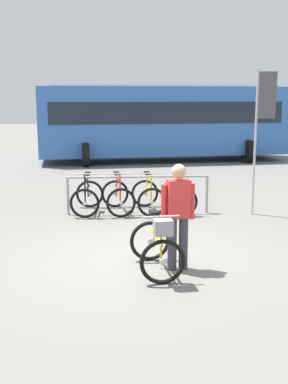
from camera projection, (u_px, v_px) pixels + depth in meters
The scene contains 10 objects.
ground_plane at pixel (141, 258), 7.94m from camera, with size 80.00×80.00×0.00m, color slate.
bike_rack_rail at pixel (138, 185), 10.82m from camera, with size 3.21×0.09×0.88m.
racked_bike_black at pixel (87, 197), 10.98m from camera, with size 0.74×1.14×0.97m.
racked_bike_red at pixel (118, 196), 11.02m from camera, with size 0.78×1.16×0.97m.
racked_bike_yellow at pixel (148, 196), 11.07m from camera, with size 0.74×1.13×0.97m.
racked_bike_orange at pixel (178, 196), 11.11m from camera, with size 0.73×1.15×0.97m.
featured_bicycle at pixel (157, 245), 7.16m from camera, with size 0.75×1.21×0.97m.
person_with_featured_bike at pixel (178, 212), 7.26m from camera, with size 0.52×0.25×1.64m.
bus_distant at pixel (163, 118), 19.71m from camera, with size 10.20×4.05×3.08m.
banner_flag at pixel (262, 115), 10.48m from camera, with size 0.45×0.05×3.20m.
Camera 1 is at (-0.51, -7.55, 2.62)m, focal length 44.99 mm.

